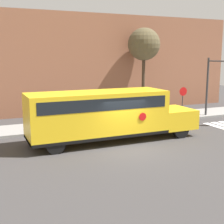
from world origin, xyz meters
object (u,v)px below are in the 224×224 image
Objects in this scene: school_bus at (105,113)px; traffic_light at (220,78)px; tree_near_sidewalk at (144,45)px; stop_sign at (183,99)px.

school_bus is 2.13× the size of traffic_light.
school_bus is 10.80m from tree_near_sidewalk.
traffic_light is 6.90m from tree_near_sidewalk.
school_bus is at bearing -156.71° from stop_sign.
tree_near_sidewalk is at bearing 48.42° from school_bus.
school_bus is at bearing -131.58° from tree_near_sidewalk.
traffic_light is (2.45, -1.18, 1.54)m from stop_sign.
traffic_light is 0.66× the size of tree_near_sidewalk.
tree_near_sidewalk is at bearing 123.95° from traffic_light.
tree_near_sidewalk is at bearing 105.22° from stop_sign.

